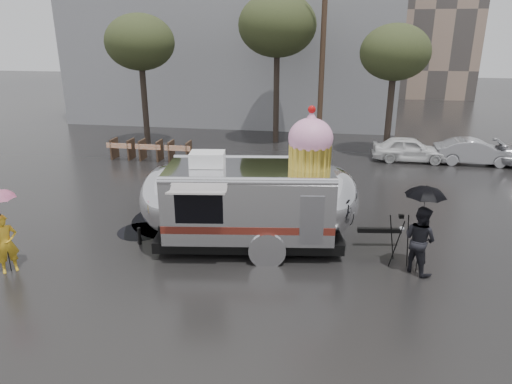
% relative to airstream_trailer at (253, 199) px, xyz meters
% --- Properties ---
extents(ground, '(120.00, 120.00, 0.00)m').
position_rel_airstream_trailer_xyz_m(ground, '(-1.15, -1.34, -1.48)').
color(ground, black).
rests_on(ground, ground).
extents(puddles, '(6.44, 3.74, 0.01)m').
position_rel_airstream_trailer_xyz_m(puddles, '(-1.48, 1.37, -1.48)').
color(puddles, black).
rests_on(puddles, ground).
extents(grey_building, '(22.00, 12.00, 13.00)m').
position_rel_airstream_trailer_xyz_m(grey_building, '(-5.15, 22.66, 5.02)').
color(grey_building, slate).
rests_on(grey_building, ground).
extents(utility_pole, '(1.60, 0.28, 9.00)m').
position_rel_airstream_trailer_xyz_m(utility_pole, '(1.35, 12.66, 3.14)').
color(utility_pole, '#473323').
rests_on(utility_pole, ground).
extents(tree_left, '(3.64, 3.64, 6.95)m').
position_rel_airstream_trailer_xyz_m(tree_left, '(-8.15, 11.66, 4.00)').
color(tree_left, '#382D26').
rests_on(tree_left, ground).
extents(tree_mid, '(4.20, 4.20, 8.03)m').
position_rel_airstream_trailer_xyz_m(tree_mid, '(-1.15, 13.66, 4.86)').
color(tree_mid, '#382D26').
rests_on(tree_mid, ground).
extents(tree_right, '(3.36, 3.36, 6.42)m').
position_rel_airstream_trailer_xyz_m(tree_right, '(4.85, 11.66, 3.57)').
color(tree_right, '#382D26').
rests_on(tree_right, ground).
extents(barricade_row, '(4.30, 0.80, 1.00)m').
position_rel_airstream_trailer_xyz_m(barricade_row, '(-6.70, 8.62, -0.96)').
color(barricade_row, '#473323').
rests_on(barricade_row, ground).
extents(airstream_trailer, '(7.79, 3.69, 4.23)m').
position_rel_airstream_trailer_xyz_m(airstream_trailer, '(0.00, 0.00, 0.00)').
color(airstream_trailer, silver).
rests_on(airstream_trailer, ground).
extents(person_left, '(0.68, 0.68, 1.59)m').
position_rel_airstream_trailer_xyz_m(person_left, '(-6.04, -2.63, -0.69)').
color(person_left, gold).
rests_on(person_left, ground).
extents(person_right, '(0.96, 0.97, 1.83)m').
position_rel_airstream_trailer_xyz_m(person_right, '(4.54, -0.77, -0.57)').
color(person_right, black).
rests_on(person_right, ground).
extents(umbrella_black, '(1.25, 1.25, 2.40)m').
position_rel_airstream_trailer_xyz_m(umbrella_black, '(4.54, -0.77, 0.49)').
color(umbrella_black, black).
rests_on(umbrella_black, ground).
extents(tripod, '(0.57, 0.60, 1.46)m').
position_rel_airstream_trailer_xyz_m(tripod, '(4.07, -0.44, -0.63)').
color(tripod, black).
rests_on(tripod, ground).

